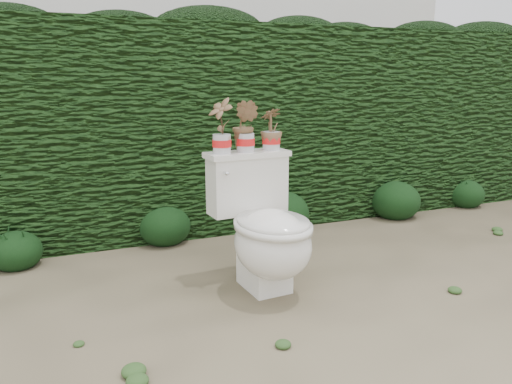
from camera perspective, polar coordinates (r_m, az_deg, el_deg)
name	(u,v)px	position (r m, az deg, el deg)	size (l,w,h in m)	color
ground	(294,289)	(2.97, 4.35, -10.99)	(60.00, 60.00, 0.00)	gray
hedge	(210,127)	(4.22, -5.33, 7.43)	(8.00, 1.00, 1.60)	#254F1A
house_wall	(163,27)	(8.65, -10.57, 18.04)	(8.00, 3.50, 4.00)	silver
toilet	(266,230)	(2.84, 1.13, -4.41)	(0.51, 0.71, 0.78)	white
potted_plant_left	(222,127)	(2.87, -3.95, 7.42)	(0.16, 0.11, 0.30)	#1F6420
potted_plant_center	(245,127)	(2.93, -1.23, 7.41)	(0.16, 0.13, 0.29)	#1F6420
potted_plant_right	(271,130)	(3.01, 1.76, 7.06)	(0.13, 0.13, 0.23)	#1F6420
liriope_clump_1	(15,247)	(3.60, -25.79, -5.69)	(0.33, 0.33, 0.26)	#143512
liriope_clump_2	(164,222)	(3.77, -10.42, -3.41)	(0.39, 0.39, 0.31)	#143512
liriope_clump_3	(282,209)	(4.00, 2.99, -1.98)	(0.43, 0.43, 0.35)	#143512
liriope_clump_4	(396,198)	(4.55, 15.66, -0.62)	(0.43, 0.43, 0.35)	#143512
liriope_clump_5	(465,191)	(5.17, 22.82, 0.08)	(0.35, 0.35, 0.28)	#143512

